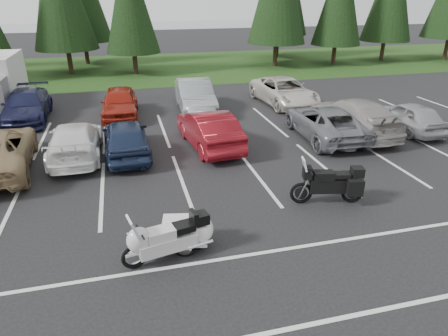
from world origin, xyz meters
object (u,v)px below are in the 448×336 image
(car_near_3, at_px, (75,141))
(car_far_4, at_px, (284,92))
(car_near_8, at_px, (409,116))
(car_near_4, at_px, (126,138))
(car_near_5, at_px, (209,129))
(car_near_7, at_px, (352,116))
(touring_motorcycle, at_px, (166,235))
(cargo_trailer, at_px, (185,233))
(car_far_2, at_px, (120,103))
(car_far_3, at_px, (195,96))
(adventure_motorcycle, at_px, (328,180))
(car_far_1, at_px, (27,106))
(car_near_6, at_px, (325,122))

(car_near_3, height_order, car_far_4, car_far_4)
(car_near_3, relative_size, car_near_8, 1.18)
(car_near_8, relative_size, car_far_4, 0.76)
(car_near_4, distance_m, car_near_5, 3.41)
(car_near_3, xyz_separation_m, car_near_7, (12.20, -0.07, 0.12))
(car_near_5, height_order, touring_motorcycle, car_near_5)
(cargo_trailer, bearing_deg, car_far_2, 107.98)
(car_near_4, relative_size, cargo_trailer, 2.65)
(car_near_3, height_order, car_near_8, car_near_3)
(car_near_5, bearing_deg, car_far_4, -141.13)
(car_far_3, bearing_deg, cargo_trailer, -99.03)
(car_near_4, xyz_separation_m, cargo_trailer, (1.25, -6.82, -0.36))
(car_near_4, bearing_deg, adventure_motorcycle, 134.70)
(car_far_3, bearing_deg, car_far_2, -176.46)
(car_near_7, bearing_deg, touring_motorcycle, 36.89)
(car_near_3, bearing_deg, car_far_1, -65.39)
(car_near_5, distance_m, car_far_1, 10.18)
(touring_motorcycle, height_order, adventure_motorcycle, adventure_motorcycle)
(car_near_8, distance_m, cargo_trailer, 13.54)
(car_far_1, height_order, car_far_3, car_far_3)
(cargo_trailer, bearing_deg, touring_motorcycle, -128.20)
(car_near_6, bearing_deg, car_near_8, -178.50)
(car_near_5, relative_size, touring_motorcycle, 1.87)
(car_near_5, distance_m, adventure_motorcycle, 6.28)
(car_near_3, relative_size, cargo_trailer, 2.91)
(car_near_6, xyz_separation_m, adventure_motorcycle, (-2.81, -5.59, 0.06))
(car_far_4, bearing_deg, car_near_7, -83.57)
(car_far_1, relative_size, cargo_trailer, 3.09)
(car_near_4, bearing_deg, car_near_7, 179.59)
(car_near_6, bearing_deg, car_far_4, -91.28)
(cargo_trailer, bearing_deg, car_far_3, 89.72)
(car_far_1, distance_m, adventure_motorcycle, 15.92)
(cargo_trailer, relative_size, adventure_motorcycle, 0.64)
(car_far_1, bearing_deg, adventure_motorcycle, -49.51)
(car_far_4, bearing_deg, car_far_3, 177.26)
(car_far_3, height_order, touring_motorcycle, car_far_3)
(car_far_2, distance_m, touring_motorcycle, 12.88)
(car_far_3, distance_m, touring_motorcycle, 13.27)
(car_far_4, distance_m, touring_motorcycle, 15.54)
(car_near_4, height_order, car_far_3, car_far_3)
(car_near_7, height_order, car_near_8, car_near_7)
(car_near_6, relative_size, car_near_8, 1.27)
(adventure_motorcycle, bearing_deg, car_near_6, 75.95)
(car_far_2, bearing_deg, car_far_1, 175.54)
(car_near_5, bearing_deg, touring_motorcycle, 64.17)
(car_near_6, xyz_separation_m, car_far_1, (-13.48, 6.23, 0.02))
(car_near_3, bearing_deg, car_near_4, 170.81)
(car_near_4, xyz_separation_m, car_far_4, (9.14, 5.81, 0.00))
(car_near_5, relative_size, car_far_3, 0.92)
(car_near_6, xyz_separation_m, cargo_trailer, (-7.47, -6.77, -0.34))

